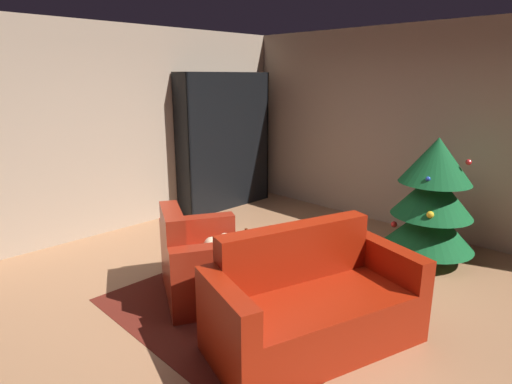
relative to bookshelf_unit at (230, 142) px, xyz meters
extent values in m
plane|color=#AF7A53|center=(2.65, -1.84, -1.05)|extent=(6.88, 6.88, 0.00)
cube|color=tan|center=(2.65, 1.04, 0.33)|extent=(5.86, 0.06, 2.74)
cube|color=tan|center=(-0.25, -1.84, 0.33)|extent=(0.06, 5.81, 2.74)
cube|color=maroon|center=(2.55, -1.94, -1.04)|extent=(2.29, 2.26, 0.01)
cube|color=black|center=(0.16, -0.10, 0.02)|extent=(0.03, 1.64, 2.14)
cube|color=black|center=(-0.02, 0.71, 0.02)|extent=(0.37, 0.03, 2.14)
cube|color=black|center=(-0.02, -0.90, 0.02)|extent=(0.37, 0.03, 2.14)
cube|color=black|center=(-0.02, -0.10, -1.03)|extent=(0.34, 1.59, 0.03)
cube|color=black|center=(-0.02, -0.10, -0.61)|extent=(0.34, 1.59, 0.03)
cube|color=black|center=(-0.02, -0.10, -0.19)|extent=(0.34, 1.59, 0.02)
cube|color=black|center=(-0.02, -0.10, 0.23)|extent=(0.34, 1.59, 0.02)
cube|color=black|center=(-0.02, -0.10, 0.66)|extent=(0.34, 1.59, 0.02)
cube|color=black|center=(-0.02, -0.10, 1.08)|extent=(0.34, 1.59, 0.03)
cube|color=black|center=(-0.16, -0.10, -0.26)|extent=(0.05, 1.07, 0.68)
cube|color=black|center=(-0.13, -0.10, -0.26)|extent=(0.03, 1.10, 0.71)
cube|color=#357A40|center=(-0.07, 0.63, -0.87)|extent=(0.23, 0.05, 0.30)
cube|color=#B29FA2|center=(-0.05, 0.58, -0.87)|extent=(0.28, 0.03, 0.29)
cube|color=#104796|center=(-0.07, 0.55, -0.85)|extent=(0.24, 0.03, 0.35)
cube|color=#427733|center=(-0.08, 0.51, -0.84)|extent=(0.23, 0.03, 0.36)
cube|color=#27638F|center=(-0.08, 0.46, -0.89)|extent=(0.22, 0.04, 0.26)
cube|color=#2D8E4C|center=(-0.07, 0.67, 0.41)|extent=(0.24, 0.04, 0.33)
cube|color=red|center=(-0.09, 0.63, 0.40)|extent=(0.20, 0.03, 0.30)
cube|color=#407443|center=(-0.07, 0.60, 0.37)|extent=(0.23, 0.03, 0.25)
cube|color=#97529D|center=(-0.07, 0.56, 0.39)|extent=(0.24, 0.03, 0.29)
cube|color=#C0999B|center=(-0.07, 0.52, 0.36)|extent=(0.24, 0.04, 0.23)
cube|color=#1B528B|center=(-0.06, 0.48, 0.36)|extent=(0.26, 0.04, 0.23)
cube|color=#13697E|center=(-0.07, 0.43, 0.36)|extent=(0.23, 0.05, 0.24)
cube|color=orange|center=(-0.10, 0.38, 0.37)|extent=(0.18, 0.05, 0.25)
cube|color=red|center=(-0.10, 0.65, 0.85)|extent=(0.17, 0.04, 0.35)
cube|color=#582317|center=(-0.05, 0.62, 0.82)|extent=(0.27, 0.03, 0.30)
cube|color=orange|center=(-0.10, 0.57, 0.81)|extent=(0.18, 0.05, 0.27)
cube|color=purple|center=(-0.09, 0.52, 0.82)|extent=(0.19, 0.04, 0.30)
cube|color=#BD3C2A|center=(-0.08, 0.49, 0.82)|extent=(0.21, 0.03, 0.30)
cube|color=brown|center=(-0.09, 0.44, 0.79)|extent=(0.21, 0.04, 0.25)
cube|color=red|center=(-0.06, 0.39, 0.82)|extent=(0.26, 0.04, 0.31)
cube|color=maroon|center=(2.10, -2.18, -0.85)|extent=(0.94, 0.99, 0.39)
cube|color=maroon|center=(1.96, -2.45, -0.40)|extent=(0.66, 0.45, 0.50)
cube|color=maroon|center=(2.46, -2.37, -0.71)|extent=(0.50, 0.76, 0.67)
cube|color=maroon|center=(1.74, -1.99, -0.71)|extent=(0.50, 0.76, 0.67)
ellipsoid|color=beige|center=(2.13, -2.11, -0.56)|extent=(0.33, 0.29, 0.18)
sphere|color=beige|center=(2.18, -1.99, -0.51)|extent=(0.13, 0.13, 0.13)
cube|color=#9B1D09|center=(3.37, -2.10, -0.83)|extent=(1.16, 1.54, 0.44)
cube|color=#9B1D09|center=(3.07, -2.01, -0.37)|extent=(0.57, 1.36, 0.48)
cube|color=#9B1D09|center=(3.15, -2.83, -0.69)|extent=(0.81, 0.38, 0.70)
cube|color=#9B1D09|center=(3.59, -1.37, -0.69)|extent=(0.81, 0.38, 0.70)
cylinder|color=black|center=(2.74, -1.82, -0.84)|extent=(0.04, 0.04, 0.42)
cylinder|color=black|center=(2.44, -1.64, -0.84)|extent=(0.04, 0.04, 0.42)
cylinder|color=black|center=(2.45, -1.97, -0.84)|extent=(0.04, 0.04, 0.42)
cylinder|color=silver|center=(2.55, -1.80, -0.61)|extent=(0.72, 0.72, 0.02)
cube|color=gray|center=(2.50, -1.86, -0.60)|extent=(0.21, 0.17, 0.02)
cube|color=gold|center=(2.51, -1.85, -0.58)|extent=(0.20, 0.13, 0.03)
cube|color=gold|center=(2.51, -1.86, -0.55)|extent=(0.23, 0.15, 0.02)
cube|color=#A4877E|center=(2.51, -1.87, -0.54)|extent=(0.18, 0.11, 0.02)
cube|color=gray|center=(2.50, -1.86, -0.52)|extent=(0.19, 0.12, 0.02)
cube|color=#9B9873|center=(2.50, -1.87, -0.50)|extent=(0.20, 0.17, 0.03)
cylinder|color=#622A12|center=(2.46, -1.98, -0.50)|extent=(0.07, 0.07, 0.21)
cylinder|color=#622A12|center=(2.46, -1.98, -0.36)|extent=(0.03, 0.03, 0.07)
cylinder|color=brown|center=(3.28, 0.14, -0.96)|extent=(0.08, 0.08, 0.17)
cone|color=#135829|center=(3.28, 0.14, -0.62)|extent=(0.99, 0.99, 0.51)
cone|color=#135829|center=(3.28, 0.14, -0.24)|extent=(0.89, 0.89, 0.51)
cone|color=#135829|center=(3.28, 0.14, 0.14)|extent=(0.78, 0.78, 0.51)
sphere|color=yellow|center=(3.41, -0.20, -0.38)|extent=(0.08, 0.08, 0.08)
sphere|color=red|center=(3.59, 0.20, 0.15)|extent=(0.06, 0.06, 0.06)
sphere|color=red|center=(2.88, 0.08, -0.69)|extent=(0.07, 0.07, 0.07)
sphere|color=red|center=(3.19, 0.44, 0.19)|extent=(0.08, 0.08, 0.08)
sphere|color=blue|center=(3.34, -0.17, -0.01)|extent=(0.05, 0.05, 0.05)
camera|label=1|loc=(5.15, -4.53, 1.04)|focal=29.99mm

